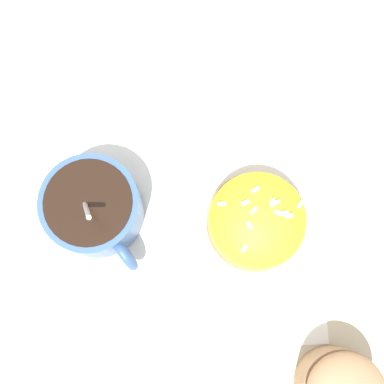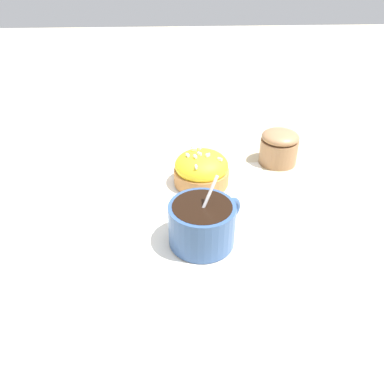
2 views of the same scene
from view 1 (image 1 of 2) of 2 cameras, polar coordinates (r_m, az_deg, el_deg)
The scene contains 4 objects.
ground_plane at distance 0.51m, azimuth -1.68°, elevation -2.28°, with size 3.00×3.00×0.00m, color #C6B793.
paper_napkin at distance 0.51m, azimuth -1.69°, elevation -2.26°, with size 0.28×0.27×0.00m.
coffee_cup at distance 0.48m, azimuth -10.41°, elevation -1.99°, with size 0.09×0.10×0.10m.
frosted_pastry at distance 0.48m, azimuth 6.95°, elevation -3.04°, with size 0.09×0.09×0.06m.
Camera 1 is at (0.01, -0.08, 0.50)m, focal length 50.00 mm.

